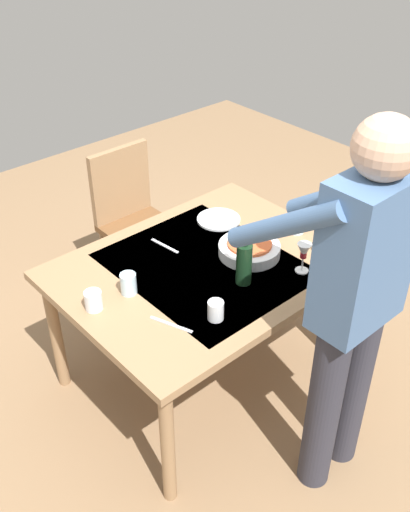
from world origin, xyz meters
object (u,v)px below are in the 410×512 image
person_server (353,299)px  wine_glass_left (304,253)px  water_cup_near_left (93,300)px  water_cup_far_left (128,284)px  water_cup_far_right (297,224)px  dinner_plate_near (219,219)px  water_cup_near_right (216,310)px  dining_table (205,277)px  serving_bowl_pasta (249,249)px  side_bowl_salad (334,246)px  chair_near (132,213)px  wine_bottle (244,262)px

person_server → wine_glass_left: (-0.26, -0.44, -0.14)m
water_cup_near_left → water_cup_far_left: bearing=176.9°
water_cup_far_right → water_cup_far_left: bearing=-9.6°
water_cup_far_right → dinner_plate_near: (0.22, -0.35, -0.04)m
dinner_plate_near → water_cup_near_left: bearing=11.5°
water_cup_near_right → dinner_plate_near: bearing=-133.7°
person_server → water_cup_far_left: size_ratio=16.95×
dining_table → person_server: person_server is taller
serving_bowl_pasta → side_bowl_salad: (-0.32, 0.26, 0.00)m
dining_table → dinner_plate_near: size_ratio=5.85×
person_server → water_cup_far_right: size_ratio=18.54×
chair_near → water_cup_near_left: (0.78, 0.83, 0.24)m
chair_near → water_cup_near_right: size_ratio=10.51×
water_cup_far_left → side_bowl_salad: 1.02m
wine_glass_left → dinner_plate_near: (-0.02, -0.59, -0.10)m
dining_table → water_cup_near_left: size_ratio=15.32×
person_server → water_cup_near_right: (0.27, -0.46, -0.20)m
person_server → water_cup_far_right: bearing=-126.1°
water_cup_near_left → water_cup_far_left: size_ratio=0.88×
person_server → wine_bottle: (0.00, -0.56, -0.13)m
water_cup_near_right → water_cup_far_left: (0.17, -0.38, 0.01)m
dining_table → chair_near: size_ratio=1.48×
serving_bowl_pasta → water_cup_far_left: bearing=-13.0°
water_cup_near_right → wine_bottle: bearing=-158.8°
chair_near → person_server: size_ratio=0.54×
side_bowl_salad → dinner_plate_near: (0.22, -0.59, -0.03)m
water_cup_far_right → dinner_plate_near: water_cup_far_right is taller
water_cup_far_right → serving_bowl_pasta: size_ratio=0.30×
chair_near → water_cup_near_left: size_ratio=10.35×
chair_near → water_cup_far_right: (-0.34, 1.00, 0.24)m
wine_bottle → dinner_plate_near: wine_bottle is taller
person_server → water_cup_near_left: (0.61, -0.85, -0.20)m
dining_table → wine_glass_left: (-0.30, 0.34, 0.18)m
dining_table → serving_bowl_pasta: serving_bowl_pasta is taller
person_server → water_cup_far_left: 0.97m
wine_glass_left → wine_bottle: bearing=-24.8°
side_bowl_salad → dinner_plate_near: bearing=-69.6°
dining_table → serving_bowl_pasta: 0.25m
water_cup_near_left → water_cup_far_left: 0.18m
water_cup_far_right → dining_table: bearing=-9.9°
wine_bottle → serving_bowl_pasta: size_ratio=0.99×
wine_bottle → water_cup_near_left: wine_bottle is taller
dining_table → side_bowl_salad: (-0.54, 0.34, 0.10)m
dining_table → water_cup_near_right: water_cup_near_right is taller
side_bowl_salad → person_server: bearing=41.7°
wine_glass_left → serving_bowl_pasta: wine_glass_left is taller
wine_bottle → wine_glass_left: 0.29m
wine_bottle → water_cup_far_right: wine_bottle is taller
person_server → serving_bowl_pasta: person_server is taller
water_cup_near_left → side_bowl_salad: (-1.11, 0.41, -0.01)m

